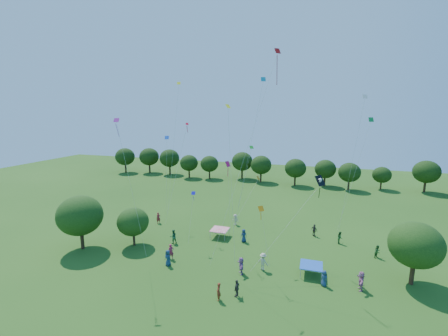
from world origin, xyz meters
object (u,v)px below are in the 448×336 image
near_tree_west (80,215)px  near_tree_east (416,245)px  tent_red_stripe (220,230)px  tent_blue (311,265)px  pirate_kite (319,182)px  near_tree_north (133,222)px  red_high_kite (265,95)px

near_tree_west → near_tree_east: size_ratio=1.06×
near_tree_west → tent_red_stripe: 17.29m
tent_blue → pirate_kite: size_ratio=0.26×
tent_blue → near_tree_east: bearing=7.2°
near_tree_west → tent_blue: (26.70, 2.09, -3.20)m
near_tree_north → tent_blue: 21.38m
tent_red_stripe → pirate_kite: bearing=-15.7°
near_tree_north → tent_red_stripe: bearing=30.3°
near_tree_west → tent_red_stripe: (14.87, 8.22, -3.20)m
tent_red_stripe → pirate_kite: 14.97m
near_tree_north → red_high_kite: 21.81m
near_tree_east → red_high_kite: 20.42m
near_tree_north → pirate_kite: pirate_kite is taller
near_tree_west → red_high_kite: size_ratio=0.31×
near_tree_west → tent_blue: 26.97m
near_tree_north → near_tree_east: (30.58, 0.56, 0.99)m
near_tree_east → tent_red_stripe: 21.91m
tent_blue → red_high_kite: 18.02m
near_tree_west → pirate_kite: size_ratio=0.78×
near_tree_north → near_tree_east: 30.60m
near_tree_east → tent_red_stripe: size_ratio=2.83×
near_tree_west → pirate_kite: bearing=10.1°
near_tree_north → tent_blue: near_tree_north is taller
near_tree_east → red_high_kite: size_ratio=0.29×
near_tree_east → tent_red_stripe: near_tree_east is taller
tent_blue → pirate_kite: 8.58m
near_tree_east → pirate_kite: size_ratio=0.73×
near_tree_east → tent_red_stripe: bearing=166.8°
near_tree_west → near_tree_north: 6.17m
tent_red_stripe → red_high_kite: (6.31, -4.31, 17.06)m
near_tree_north → red_high_kite: size_ratio=0.22×
near_tree_north → near_tree_east: size_ratio=0.77×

